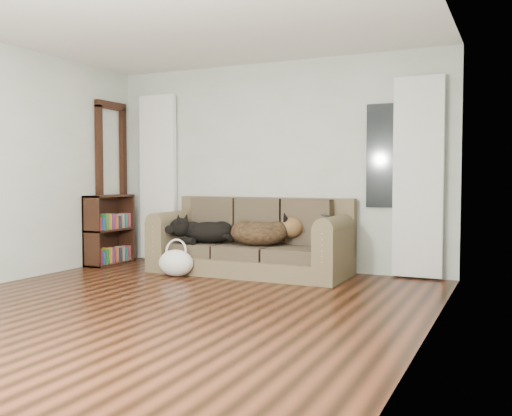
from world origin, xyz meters
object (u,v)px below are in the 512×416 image
at_px(sofa, 250,236).
at_px(tote_bag, 176,263).
at_px(dog_black_lab, 206,232).
at_px(bookshelf, 109,226).
at_px(dog_shepherd, 262,233).

distance_m(sofa, tote_bag, 0.93).
height_order(sofa, dog_black_lab, sofa).
xyz_separation_m(dog_black_lab, bookshelf, (-1.46, -0.02, 0.02)).
relative_size(dog_shepherd, bookshelf, 0.78).
relative_size(dog_shepherd, tote_bag, 1.67).
height_order(sofa, dog_shepherd, sofa).
bearing_deg(bookshelf, dog_black_lab, 6.60).
distance_m(sofa, bookshelf, 2.01).
bearing_deg(bookshelf, dog_shepherd, 8.11).
bearing_deg(sofa, tote_bag, -140.80).
bearing_deg(sofa, bookshelf, -176.54).
bearing_deg(dog_black_lab, bookshelf, 175.48).
height_order(dog_shepherd, bookshelf, bookshelf).
height_order(dog_black_lab, bookshelf, bookshelf).
bearing_deg(dog_black_lab, dog_shepherd, -0.01).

